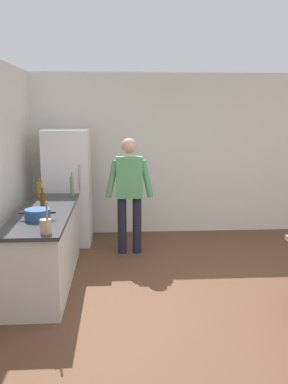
% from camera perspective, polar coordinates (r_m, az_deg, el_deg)
% --- Properties ---
extents(ground_plane, '(14.00, 14.00, 0.00)m').
position_cam_1_polar(ground_plane, '(4.83, 10.51, -14.88)').
color(ground_plane, brown).
extents(wall_back, '(6.40, 0.12, 2.70)m').
position_cam_1_polar(wall_back, '(7.33, 5.21, 5.09)').
color(wall_back, silver).
rests_on(wall_back, ground_plane).
extents(kitchen_counter, '(0.64, 2.20, 0.90)m').
position_cam_1_polar(kitchen_counter, '(5.34, -13.03, -7.19)').
color(kitchen_counter, beige).
rests_on(kitchen_counter, ground_plane).
extents(refrigerator, '(0.70, 0.67, 1.80)m').
position_cam_1_polar(refrigerator, '(6.76, -10.19, 0.62)').
color(refrigerator, white).
rests_on(refrigerator, ground_plane).
extents(person, '(0.70, 0.22, 1.70)m').
position_cam_1_polar(person, '(6.16, -1.98, 0.53)').
color(person, '#1E1E2D').
rests_on(person, ground_plane).
extents(cooking_pot, '(0.40, 0.28, 0.12)m').
position_cam_1_polar(cooking_pot, '(4.82, -14.10, -2.94)').
color(cooking_pot, '#285193').
rests_on(cooking_pot, kitchen_counter).
extents(utensil_jar, '(0.11, 0.11, 0.32)m').
position_cam_1_polar(utensil_jar, '(4.27, -13.06, -4.39)').
color(utensil_jar, tan).
rests_on(utensil_jar, kitchen_counter).
extents(bottle_vinegar_tall, '(0.06, 0.06, 0.32)m').
position_cam_1_polar(bottle_vinegar_tall, '(6.15, -9.63, 0.92)').
color(bottle_vinegar_tall, gray).
rests_on(bottle_vinegar_tall, kitchen_counter).
extents(bottle_beer_brown, '(0.06, 0.06, 0.26)m').
position_cam_1_polar(bottle_beer_brown, '(5.35, -13.45, -1.04)').
color(bottle_beer_brown, '#5B3314').
rests_on(bottle_beer_brown, kitchen_counter).
extents(bottle_oil_amber, '(0.06, 0.06, 0.28)m').
position_cam_1_polar(bottle_oil_amber, '(5.99, -13.84, 0.29)').
color(bottle_oil_amber, '#996619').
rests_on(bottle_oil_amber, kitchen_counter).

